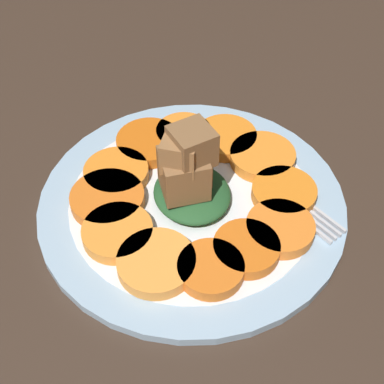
# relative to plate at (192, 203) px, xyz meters

# --- Properties ---
(table_slab) EXTENTS (1.20, 1.20, 0.02)m
(table_slab) POSITION_rel_plate_xyz_m (0.00, 0.00, -0.02)
(table_slab) COLOR #38281E
(table_slab) RESTS_ON ground
(plate) EXTENTS (0.31, 0.31, 0.01)m
(plate) POSITION_rel_plate_xyz_m (0.00, 0.00, 0.00)
(plate) COLOR #99B7D1
(plate) RESTS_ON table_slab
(carrot_slice_0) EXTENTS (0.07, 0.07, 0.01)m
(carrot_slice_0) POSITION_rel_plate_xyz_m (0.07, -0.06, 0.01)
(carrot_slice_0) COLOR orange
(carrot_slice_0) RESTS_ON plate
(carrot_slice_1) EXTENTS (0.06, 0.06, 0.01)m
(carrot_slice_1) POSITION_rel_plate_xyz_m (0.09, -0.02, 0.01)
(carrot_slice_1) COLOR orange
(carrot_slice_1) RESTS_ON plate
(carrot_slice_2) EXTENTS (0.07, 0.07, 0.01)m
(carrot_slice_2) POSITION_rel_plate_xyz_m (0.09, 0.02, 0.01)
(carrot_slice_2) COLOR #D66014
(carrot_slice_2) RESTS_ON plate
(carrot_slice_3) EXTENTS (0.07, 0.07, 0.01)m
(carrot_slice_3) POSITION_rel_plate_xyz_m (0.05, 0.06, 0.01)
(carrot_slice_3) COLOR orange
(carrot_slice_3) RESTS_ON plate
(carrot_slice_4) EXTENTS (0.07, 0.07, 0.01)m
(carrot_slice_4) POSITION_rel_plate_xyz_m (0.02, 0.08, 0.01)
(carrot_slice_4) COLOR orange
(carrot_slice_4) RESTS_ON plate
(carrot_slice_5) EXTENTS (0.07, 0.07, 0.01)m
(carrot_slice_5) POSITION_rel_plate_xyz_m (-0.02, 0.08, 0.01)
(carrot_slice_5) COLOR orange
(carrot_slice_5) RESTS_ON plate
(carrot_slice_6) EXTENTS (0.07, 0.07, 0.01)m
(carrot_slice_6) POSITION_rel_plate_xyz_m (-0.07, 0.06, 0.01)
(carrot_slice_6) COLOR #F99539
(carrot_slice_6) RESTS_ON plate
(carrot_slice_7) EXTENTS (0.06, 0.06, 0.01)m
(carrot_slice_7) POSITION_rel_plate_xyz_m (-0.09, 0.01, 0.01)
(carrot_slice_7) COLOR orange
(carrot_slice_7) RESTS_ON plate
(carrot_slice_8) EXTENTS (0.06, 0.06, 0.01)m
(carrot_slice_8) POSITION_rel_plate_xyz_m (-0.08, -0.03, 0.01)
(carrot_slice_8) COLOR orange
(carrot_slice_8) RESTS_ON plate
(carrot_slice_9) EXTENTS (0.06, 0.06, 0.01)m
(carrot_slice_9) POSITION_rel_plate_xyz_m (-0.07, -0.06, 0.01)
(carrot_slice_9) COLOR orange
(carrot_slice_9) RESTS_ON plate
(carrot_slice_10) EXTENTS (0.06, 0.06, 0.01)m
(carrot_slice_10) POSITION_rel_plate_xyz_m (-0.03, -0.09, 0.01)
(carrot_slice_10) COLOR orange
(carrot_slice_10) RESTS_ON plate
(carrot_slice_11) EXTENTS (0.07, 0.07, 0.01)m
(carrot_slice_11) POSITION_rel_plate_xyz_m (0.03, -0.09, 0.01)
(carrot_slice_11) COLOR orange
(carrot_slice_11) RESTS_ON plate
(center_pile) EXTENTS (0.08, 0.08, 0.09)m
(center_pile) POSITION_rel_plate_xyz_m (0.00, 0.00, 0.04)
(center_pile) COLOR #235128
(center_pile) RESTS_ON plate
(fork) EXTENTS (0.19, 0.09, 0.00)m
(fork) POSITION_rel_plate_xyz_m (-0.00, -0.08, 0.01)
(fork) COLOR silver
(fork) RESTS_ON plate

